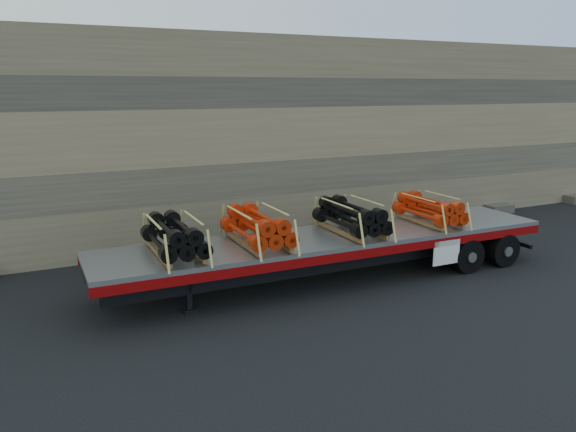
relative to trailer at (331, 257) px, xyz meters
name	(u,v)px	position (x,y,z in m)	size (l,w,h in m)	color
ground	(304,291)	(-1.10, -0.44, -0.65)	(120.00, 120.00, 0.00)	black
rock_wall	(218,139)	(-1.10, 6.06, 2.85)	(44.00, 3.00, 7.00)	#7A6B54
trailer	(331,257)	(0.00, 0.00, 0.00)	(13.03, 2.51, 1.30)	#A2A4A9
bundle_front	(174,238)	(-4.37, 0.10, 1.07)	(1.19, 2.37, 0.84)	black
bundle_midfront	(257,228)	(-2.21, 0.05, 1.08)	(1.21, 2.43, 0.86)	red
bundle_midrear	(351,218)	(0.62, -0.01, 1.08)	(1.20, 2.39, 0.85)	black
bundle_rear	(429,210)	(3.33, -0.07, 1.04)	(1.11, 2.21, 0.78)	red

